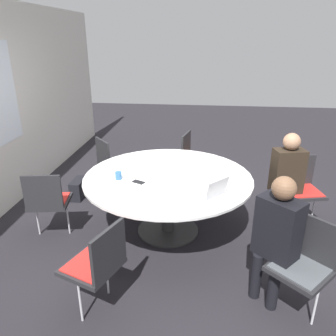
{
  "coord_description": "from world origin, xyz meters",
  "views": [
    {
      "loc": [
        -3.46,
        -0.39,
        2.25
      ],
      "look_at": [
        0.0,
        0.0,
        0.84
      ],
      "focal_mm": 35.0,
      "sensor_mm": 36.0,
      "label": 1
    }
  ],
  "objects_px": {
    "person_0": "(277,232)",
    "handbag": "(79,189)",
    "chair_2": "(194,155)",
    "cell_phone": "(139,182)",
    "chair_0": "(305,260)",
    "chair_1": "(301,185)",
    "chair_4": "(48,199)",
    "chair_5": "(98,261)",
    "laptop": "(212,192)",
    "chair_3": "(111,161)",
    "person_1": "(288,174)",
    "coffee_cup": "(118,176)"
  },
  "relations": [
    {
      "from": "person_1",
      "to": "laptop",
      "type": "distance_m",
      "value": 1.2
    },
    {
      "from": "chair_4",
      "to": "chair_5",
      "type": "relative_size",
      "value": 1.0
    },
    {
      "from": "chair_3",
      "to": "chair_4",
      "type": "relative_size",
      "value": 1.0
    },
    {
      "from": "chair_2",
      "to": "cell_phone",
      "type": "bearing_deg",
      "value": -6.2
    },
    {
      "from": "chair_0",
      "to": "chair_1",
      "type": "bearing_deg",
      "value": -59.83
    },
    {
      "from": "person_0",
      "to": "coffee_cup",
      "type": "distance_m",
      "value": 1.8
    },
    {
      "from": "person_0",
      "to": "chair_0",
      "type": "bearing_deg",
      "value": -160.98
    },
    {
      "from": "chair_4",
      "to": "laptop",
      "type": "xyz_separation_m",
      "value": [
        -0.17,
        -1.85,
        0.28
      ]
    },
    {
      "from": "chair_2",
      "to": "chair_0",
      "type": "bearing_deg",
      "value": 35.64
    },
    {
      "from": "chair_1",
      "to": "cell_phone",
      "type": "xyz_separation_m",
      "value": [
        -0.64,
        1.94,
        0.23
      ]
    },
    {
      "from": "chair_1",
      "to": "coffee_cup",
      "type": "height_order",
      "value": "chair_1"
    },
    {
      "from": "chair_0",
      "to": "person_1",
      "type": "height_order",
      "value": "person_1"
    },
    {
      "from": "chair_3",
      "to": "chair_5",
      "type": "xyz_separation_m",
      "value": [
        -2.31,
        -0.53,
        0.0
      ]
    },
    {
      "from": "chair_2",
      "to": "person_1",
      "type": "distance_m",
      "value": 1.59
    },
    {
      "from": "chair_4",
      "to": "cell_phone",
      "type": "distance_m",
      "value": 1.08
    },
    {
      "from": "chair_5",
      "to": "person_0",
      "type": "distance_m",
      "value": 1.53
    },
    {
      "from": "person_1",
      "to": "coffee_cup",
      "type": "bearing_deg",
      "value": 0.45
    },
    {
      "from": "chair_4",
      "to": "cell_phone",
      "type": "relative_size",
      "value": 5.49
    },
    {
      "from": "person_1",
      "to": "cell_phone",
      "type": "relative_size",
      "value": 7.73
    },
    {
      "from": "chair_0",
      "to": "chair_1",
      "type": "relative_size",
      "value": 1.0
    },
    {
      "from": "chair_5",
      "to": "cell_phone",
      "type": "height_order",
      "value": "chair_5"
    },
    {
      "from": "laptop",
      "to": "coffee_cup",
      "type": "height_order",
      "value": "laptop"
    },
    {
      "from": "chair_1",
      "to": "chair_2",
      "type": "height_order",
      "value": "same"
    },
    {
      "from": "chair_2",
      "to": "chair_4",
      "type": "height_order",
      "value": "same"
    },
    {
      "from": "chair_2",
      "to": "coffee_cup",
      "type": "xyz_separation_m",
      "value": [
        -1.52,
        0.8,
        0.27
      ]
    },
    {
      "from": "chair_1",
      "to": "cell_phone",
      "type": "height_order",
      "value": "chair_1"
    },
    {
      "from": "person_0",
      "to": "chair_3",
      "type": "bearing_deg",
      "value": -1.57
    },
    {
      "from": "chair_1",
      "to": "person_0",
      "type": "height_order",
      "value": "person_0"
    },
    {
      "from": "person_0",
      "to": "handbag",
      "type": "distance_m",
      "value": 3.08
    },
    {
      "from": "person_0",
      "to": "coffee_cup",
      "type": "bearing_deg",
      "value": 15.13
    },
    {
      "from": "coffee_cup",
      "to": "cell_phone",
      "type": "bearing_deg",
      "value": -104.11
    },
    {
      "from": "person_0",
      "to": "person_1",
      "type": "xyz_separation_m",
      "value": [
        1.3,
        -0.37,
        0.0
      ]
    },
    {
      "from": "laptop",
      "to": "handbag",
      "type": "distance_m",
      "value": 2.37
    },
    {
      "from": "cell_phone",
      "to": "chair_1",
      "type": "bearing_deg",
      "value": -71.64
    },
    {
      "from": "person_0",
      "to": "coffee_cup",
      "type": "xyz_separation_m",
      "value": [
        0.85,
        1.59,
        0.08
      ]
    },
    {
      "from": "laptop",
      "to": "cell_phone",
      "type": "relative_size",
      "value": 2.52
    },
    {
      "from": "chair_2",
      "to": "chair_5",
      "type": "distance_m",
      "value": 2.77
    },
    {
      "from": "chair_1",
      "to": "coffee_cup",
      "type": "relative_size",
      "value": 9.71
    },
    {
      "from": "chair_3",
      "to": "person_1",
      "type": "relative_size",
      "value": 0.71
    },
    {
      "from": "chair_1",
      "to": "chair_3",
      "type": "bearing_deg",
      "value": -24.75
    },
    {
      "from": "person_0",
      "to": "person_1",
      "type": "bearing_deg",
      "value": -62.73
    },
    {
      "from": "person_0",
      "to": "handbag",
      "type": "xyz_separation_m",
      "value": [
        1.76,
        2.46,
        -0.57
      ]
    },
    {
      "from": "chair_3",
      "to": "laptop",
      "type": "height_order",
      "value": "laptop"
    },
    {
      "from": "person_0",
      "to": "chair_1",
      "type": "bearing_deg",
      "value": -69.09
    },
    {
      "from": "chair_3",
      "to": "person_0",
      "type": "bearing_deg",
      "value": 3.8
    },
    {
      "from": "chair_2",
      "to": "cell_phone",
      "type": "distance_m",
      "value": 1.69
    },
    {
      "from": "laptop",
      "to": "handbag",
      "type": "relative_size",
      "value": 1.09
    },
    {
      "from": "chair_4",
      "to": "handbag",
      "type": "bearing_deg",
      "value": 84.09
    },
    {
      "from": "chair_1",
      "to": "chair_2",
      "type": "bearing_deg",
      "value": -46.53
    },
    {
      "from": "chair_1",
      "to": "handbag",
      "type": "distance_m",
      "value": 3.09
    }
  ]
}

